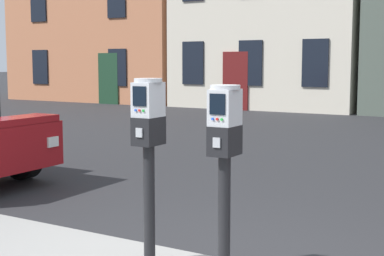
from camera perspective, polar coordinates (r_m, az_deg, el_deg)
parking_meter_near_kerb at (r=4.40m, az=-4.38°, el=-0.90°), size 0.22×0.25×1.45m
parking_meter_twin_adjacent at (r=4.06m, az=3.29°, el=-1.88°), size 0.22×0.25×1.42m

